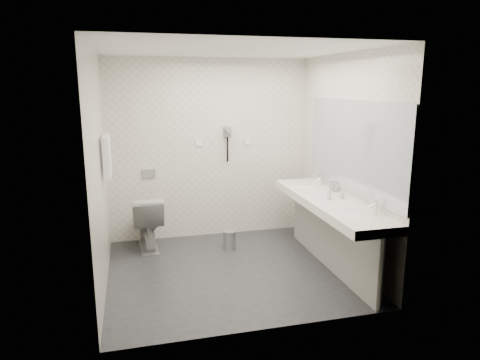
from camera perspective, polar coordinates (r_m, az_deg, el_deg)
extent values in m
plane|color=#28292D|center=(5.19, -1.22, -11.84)|extent=(2.80, 2.80, 0.00)
plane|color=white|center=(4.74, -1.37, 16.87)|extent=(2.80, 2.80, 0.00)
plane|color=silver|center=(6.07, -4.06, 4.04)|extent=(2.80, 0.00, 2.80)
plane|color=silver|center=(3.59, 3.39, -1.85)|extent=(2.80, 0.00, 2.80)
plane|color=silver|center=(4.71, -18.14, 0.99)|extent=(0.00, 2.60, 2.60)
plane|color=silver|center=(5.30, 13.64, 2.49)|extent=(0.00, 2.60, 2.60)
cube|color=white|center=(5.10, 11.68, -2.98)|extent=(0.55, 2.20, 0.10)
cube|color=#98978F|center=(5.24, 11.73, -7.45)|extent=(0.03, 2.15, 0.75)
cylinder|color=silver|center=(4.41, 18.08, -11.70)|extent=(0.06, 0.06, 0.75)
cylinder|color=silver|center=(6.15, 7.76, -4.29)|extent=(0.06, 0.06, 0.75)
cube|color=#B2BCC6|center=(5.09, 14.65, 4.32)|extent=(0.02, 2.20, 1.05)
ellipsoid|color=white|center=(4.54, 15.27, -4.64)|extent=(0.40, 0.31, 0.05)
ellipsoid|color=white|center=(5.66, 8.85, -0.97)|extent=(0.40, 0.31, 0.05)
cylinder|color=silver|center=(4.61, 17.45, -3.34)|extent=(0.04, 0.04, 0.15)
cylinder|color=silver|center=(5.72, 10.68, 0.03)|extent=(0.04, 0.04, 0.15)
imported|color=silver|center=(5.11, 13.31, -1.85)|extent=(0.06, 0.06, 0.10)
imported|color=silver|center=(5.03, 11.73, -1.83)|extent=(0.06, 0.06, 0.13)
cylinder|color=silver|center=(5.42, 12.49, -0.92)|extent=(0.08, 0.08, 0.12)
cylinder|color=silver|center=(5.50, 12.06, -0.77)|extent=(0.07, 0.07, 0.10)
imported|color=white|center=(5.86, -12.21, -5.45)|extent=(0.44, 0.73, 0.72)
cube|color=#B2B5BA|center=(6.02, -11.98, 0.82)|extent=(0.18, 0.02, 0.12)
cylinder|color=#B2B5BA|center=(5.76, -1.41, -8.02)|extent=(0.21, 0.21, 0.24)
cylinder|color=#B2B5BA|center=(5.72, -1.41, -6.82)|extent=(0.17, 0.17, 0.01)
cylinder|color=silver|center=(5.20, -17.45, 5.43)|extent=(0.02, 0.62, 0.02)
cube|color=white|center=(5.09, -17.25, 2.80)|extent=(0.07, 0.24, 0.48)
cube|color=white|center=(5.37, -17.12, 3.28)|extent=(0.07, 0.24, 0.48)
cube|color=gray|center=(6.06, -1.71, 6.43)|extent=(0.10, 0.04, 0.14)
cylinder|color=gray|center=(5.99, -1.56, 6.65)|extent=(0.08, 0.14, 0.08)
cylinder|color=black|center=(6.07, -1.66, 4.07)|extent=(0.02, 0.02, 0.35)
cube|color=white|center=(6.02, -5.47, 4.91)|extent=(0.09, 0.02, 0.09)
cube|color=white|center=(6.16, 1.00, 5.14)|extent=(0.09, 0.02, 0.09)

